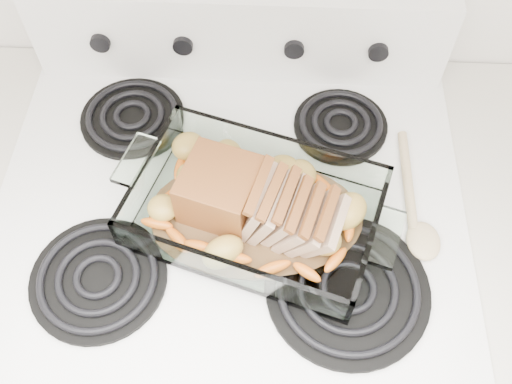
{
  "coord_description": "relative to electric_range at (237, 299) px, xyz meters",
  "views": [
    {
      "loc": [
        0.07,
        1.15,
        1.74
      ],
      "look_at": [
        0.04,
        1.63,
        0.99
      ],
      "focal_mm": 40.0,
      "sensor_mm": 36.0,
      "label": 1
    }
  ],
  "objects": [
    {
      "name": "baking_dish",
      "position": [
        0.04,
        -0.05,
        0.48
      ],
      "size": [
        0.37,
        0.25,
        0.07
      ],
      "rotation": [
        0.0,
        0.0,
        -0.3
      ],
      "color": "white",
      "rests_on": "electric_range"
    },
    {
      "name": "pork_roast",
      "position": [
        0.03,
        -0.05,
        0.51
      ],
      "size": [
        0.25,
        0.11,
        0.09
      ],
      "rotation": [
        0.0,
        0.0,
        -0.16
      ],
      "color": "brown",
      "rests_on": "baking_dish"
    },
    {
      "name": "electric_range",
      "position": [
        0.0,
        0.0,
        0.0
      ],
      "size": [
        0.78,
        0.7,
        1.12
      ],
      "color": "white",
      "rests_on": "ground"
    },
    {
      "name": "wooden_spoon",
      "position": [
        0.31,
        -0.03,
        0.46
      ],
      "size": [
        0.05,
        0.25,
        0.02
      ],
      "rotation": [
        0.0,
        0.0,
        0.0
      ],
      "color": "tan",
      "rests_on": "electric_range"
    },
    {
      "name": "roast_vegetables",
      "position": [
        0.04,
        -0.01,
        0.49
      ],
      "size": [
        0.34,
        0.19,
        0.04
      ],
      "rotation": [
        0.0,
        0.0,
        -0.07
      ],
      "color": "orange",
      "rests_on": "baking_dish"
    }
  ]
}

